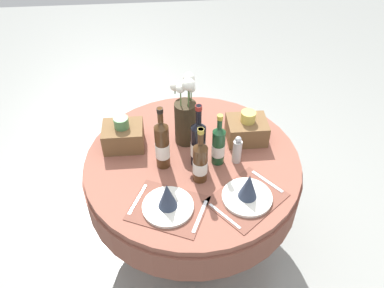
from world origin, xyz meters
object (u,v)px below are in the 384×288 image
object	(u,v)px
wine_bottle_centre	(198,143)
pepper_mill	(237,150)
place_setting_left	(168,202)
wine_bottle_left	(162,144)
woven_basket_side_right	(247,129)
flower_vase	(186,115)
wine_bottle_right	(218,145)
wine_bottle_rear	(200,161)
woven_basket_side_left	(123,135)
dining_table	(192,177)
place_setting_right	(248,192)

from	to	relation	value
wine_bottle_centre	pepper_mill	bearing A→B (deg)	-1.78
place_setting_left	wine_bottle_left	xyz separation A→B (m)	(-0.01, 0.29, 0.09)
pepper_mill	wine_bottle_centre	bearing A→B (deg)	178.22
wine_bottle_centre	place_setting_left	bearing A→B (deg)	-120.10
pepper_mill	woven_basket_side_right	bearing A→B (deg)	64.10
flower_vase	woven_basket_side_right	xyz separation A→B (m)	(0.34, -0.02, -0.11)
wine_bottle_right	wine_bottle_rear	distance (m)	0.16
wine_bottle_left	woven_basket_side_left	world-z (taller)	wine_bottle_left
wine_bottle_left	woven_basket_side_right	world-z (taller)	wine_bottle_left
dining_table	wine_bottle_right	size ratio (longest dim) A/B	3.82
place_setting_right	wine_bottle_right	bearing A→B (deg)	111.64
wine_bottle_right	woven_basket_side_right	size ratio (longest dim) A/B	1.42
pepper_mill	wine_bottle_left	bearing A→B (deg)	179.26
place_setting_right	wine_bottle_right	distance (m)	0.29
place_setting_left	wine_bottle_centre	bearing A→B (deg)	59.90
wine_bottle_right	woven_basket_side_left	bearing A→B (deg)	160.68
wine_bottle_rear	woven_basket_side_right	distance (m)	0.41
flower_vase	wine_bottle_left	size ratio (longest dim) A/B	1.15
place_setting_left	wine_bottle_rear	distance (m)	0.25
pepper_mill	woven_basket_side_left	size ratio (longest dim) A/B	0.77
pepper_mill	woven_basket_side_left	bearing A→B (deg)	163.32
wine_bottle_rear	pepper_mill	world-z (taller)	wine_bottle_rear
pepper_mill	place_setting_left	bearing A→B (deg)	-142.44
dining_table	wine_bottle_rear	bearing A→B (deg)	-80.55
flower_vase	woven_basket_side_right	size ratio (longest dim) A/B	1.95
place_setting_left	pepper_mill	bearing A→B (deg)	37.56
wine_bottle_centre	woven_basket_side_left	bearing A→B (deg)	156.31
dining_table	wine_bottle_centre	distance (m)	0.28
flower_vase	wine_bottle_left	distance (m)	0.23
wine_bottle_centre	wine_bottle_rear	bearing A→B (deg)	-90.95
wine_bottle_rear	wine_bottle_centre	bearing A→B (deg)	89.05
dining_table	place_setting_left	world-z (taller)	place_setting_left
wine_bottle_centre	woven_basket_side_right	bearing A→B (deg)	30.36
wine_bottle_centre	wine_bottle_rear	size ratio (longest dim) A/B	1.14
wine_bottle_right	place_setting_right	bearing A→B (deg)	-68.36
place_setting_left	woven_basket_side_right	world-z (taller)	woven_basket_side_right
wine_bottle_centre	woven_basket_side_right	xyz separation A→B (m)	(0.29, 0.17, -0.07)
dining_table	pepper_mill	distance (m)	0.31
dining_table	wine_bottle_rear	size ratio (longest dim) A/B	3.60
place_setting_right	wine_bottle_rear	size ratio (longest dim) A/B	1.32
place_setting_left	wine_bottle_centre	distance (m)	0.35
pepper_mill	dining_table	bearing A→B (deg)	171.14
wine_bottle_left	place_setting_left	bearing A→B (deg)	-87.70
place_setting_right	wine_bottle_right	xyz separation A→B (m)	(-0.10, 0.26, 0.07)
place_setting_right	wine_bottle_centre	xyz separation A→B (m)	(-0.21, 0.27, 0.09)
flower_vase	woven_basket_side_left	world-z (taller)	flower_vase
flower_vase	wine_bottle_centre	bearing A→B (deg)	-75.11
wine_bottle_rear	woven_basket_side_right	xyz separation A→B (m)	(0.29, 0.28, -0.05)
woven_basket_side_right	place_setting_left	bearing A→B (deg)	-134.76
woven_basket_side_right	wine_bottle_centre	bearing A→B (deg)	-149.64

